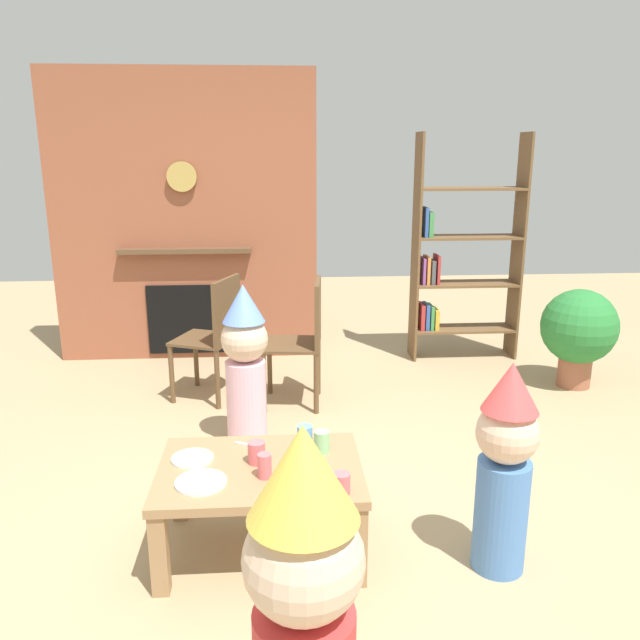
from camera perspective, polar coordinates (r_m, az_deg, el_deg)
ground_plane at (r=3.33m, az=-2.19°, el=-16.95°), size 12.00×12.00×0.00m
brick_fireplace_feature at (r=5.50m, az=-12.02°, el=8.82°), size 2.20×0.28×2.40m
bookshelf at (r=5.52m, az=12.29°, el=5.27°), size 0.90×0.28×1.90m
coffee_table at (r=2.92m, az=-5.39°, el=-14.21°), size 0.90×0.64×0.41m
paper_cup_near_left at (r=2.99m, az=0.15°, el=-10.88°), size 0.07×0.07×0.10m
paper_cup_near_right at (r=2.78m, az=-5.01°, el=-12.93°), size 0.06×0.06×0.11m
paper_cup_center at (r=2.67m, az=1.95°, el=-14.46°), size 0.07×0.07×0.09m
paper_cup_far_left at (r=3.03m, az=-1.37°, el=-10.43°), size 0.07×0.07×0.11m
paper_cup_far_right at (r=2.90m, az=-5.73°, el=-11.78°), size 0.08×0.08×0.10m
paper_plate_front at (r=2.99m, az=-11.41°, el=-12.11°), size 0.19×0.19×0.01m
paper_plate_rear at (r=2.80m, az=-10.66°, el=-14.15°), size 0.22×0.22×0.01m
birthday_cake_slice at (r=2.78m, az=0.55°, el=-13.31°), size 0.10×0.10×0.08m
table_fork at (r=3.08m, az=-6.37°, el=-11.11°), size 0.14×0.08×0.01m
child_with_cone_hat at (r=1.81m, az=-1.44°, el=-25.04°), size 0.32×0.32×1.14m
child_in_pink at (r=2.83m, az=16.30°, el=-12.23°), size 0.26×0.26×0.94m
child_by_the_chairs at (r=3.82m, az=-6.74°, el=-3.81°), size 0.28×0.28×1.01m
dining_chair_left at (r=4.58m, az=-9.35°, el=-0.99°), size 0.52×0.52×0.90m
dining_chair_middle at (r=4.43m, az=-1.39°, el=-1.35°), size 0.44×0.44×0.90m
potted_plant_tall at (r=5.16m, az=22.25°, el=-0.82°), size 0.57×0.57×0.76m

